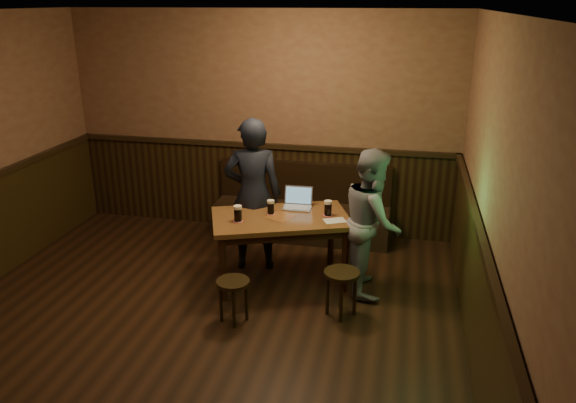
# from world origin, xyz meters

# --- Properties ---
(room) EXTENTS (5.04, 6.04, 2.84)m
(room) POSITION_xyz_m (0.00, 0.22, 1.20)
(room) COLOR black
(room) RESTS_ON ground
(bench) EXTENTS (2.20, 0.50, 0.95)m
(bench) POSITION_xyz_m (0.59, 2.75, 0.31)
(bench) COLOR black
(bench) RESTS_ON ground
(pub_table) EXTENTS (1.61, 1.26, 0.76)m
(pub_table) POSITION_xyz_m (0.59, 1.50, 0.66)
(pub_table) COLOR #593319
(pub_table) RESTS_ON ground
(stool_left) EXTENTS (0.40, 0.40, 0.43)m
(stool_left) POSITION_xyz_m (0.33, 0.63, 0.34)
(stool_left) COLOR black
(stool_left) RESTS_ON ground
(stool_right) EXTENTS (0.39, 0.39, 0.47)m
(stool_right) POSITION_xyz_m (1.31, 0.95, 0.37)
(stool_right) COLOR black
(stool_right) RESTS_ON ground
(pint_left) EXTENTS (0.11, 0.11, 0.17)m
(pint_left) POSITION_xyz_m (0.19, 1.28, 0.84)
(pint_left) COLOR #B71629
(pint_left) RESTS_ON pub_table
(pint_mid) EXTENTS (0.10, 0.10, 0.16)m
(pint_mid) POSITION_xyz_m (0.47, 1.55, 0.83)
(pint_mid) COLOR #B71629
(pint_mid) RESTS_ON pub_table
(pint_right) EXTENTS (0.11, 0.11, 0.17)m
(pint_right) POSITION_xyz_m (1.07, 1.63, 0.84)
(pint_right) COLOR #B71629
(pint_right) RESTS_ON pub_table
(laptop) EXTENTS (0.32, 0.26, 0.22)m
(laptop) POSITION_xyz_m (0.71, 1.82, 0.81)
(laptop) COLOR silver
(laptop) RESTS_ON pub_table
(menu) EXTENTS (0.26, 0.23, 0.00)m
(menu) POSITION_xyz_m (1.16, 1.50, 0.76)
(menu) COLOR silver
(menu) RESTS_ON pub_table
(person_suit) EXTENTS (0.71, 0.55, 1.73)m
(person_suit) POSITION_xyz_m (0.21, 1.80, 0.87)
(person_suit) COLOR black
(person_suit) RESTS_ON ground
(person_grey) EXTENTS (0.69, 0.82, 1.52)m
(person_grey) POSITION_xyz_m (1.54, 1.55, 0.76)
(person_grey) COLOR gray
(person_grey) RESTS_ON ground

